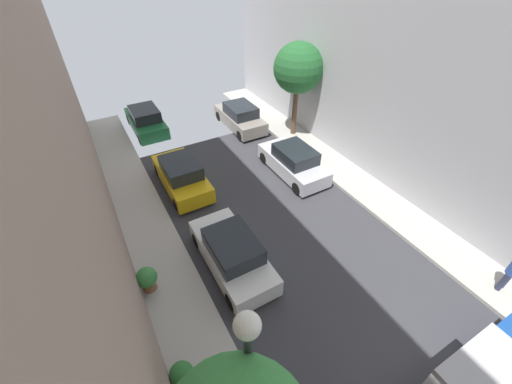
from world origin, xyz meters
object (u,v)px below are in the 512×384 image
pedestrian (512,271)px  parked_car_left_3 (232,253)px  potted_plant_2 (147,279)px  parked_car_right_4 (240,117)px  street_tree_1 (298,69)px  parked_car_right_3 (293,162)px  parked_car_left_4 (182,175)px  parked_car_left_5 (146,121)px  potted_plant_3 (182,376)px  lamp_post (249,371)px

pedestrian → parked_car_left_3: bearing=144.0°
pedestrian → potted_plant_2: bearing=150.5°
potted_plant_2 → pedestrian: bearing=-29.5°
parked_car_right_4 → street_tree_1: 4.86m
parked_car_right_3 → street_tree_1: size_ratio=0.79×
street_tree_1 → parked_car_left_3: bearing=-137.0°
parked_car_left_4 → pedestrian: pedestrian is taller
parked_car_left_5 → potted_plant_3: 15.59m
parked_car_right_3 → potted_plant_2: size_ratio=4.30×
pedestrian → potted_plant_2: pedestrian is taller
lamp_post → parked_car_right_4: bearing=63.5°
parked_car_left_5 → potted_plant_3: bearing=-101.0°
parked_car_left_5 → parked_car_right_4: same height
pedestrian → potted_plant_2: 12.24m
parked_car_left_3 → potted_plant_2: parked_car_left_3 is taller
parked_car_right_4 → street_tree_1: size_ratio=0.79×
potted_plant_2 → lamp_post: bearing=-78.3°
potted_plant_2 → street_tree_1: bearing=32.2°
potted_plant_2 → parked_car_right_3: bearing=22.0°
potted_plant_2 → lamp_post: size_ratio=0.18×
parked_car_left_3 → potted_plant_2: (-3.00, 0.47, -0.03)m
parked_car_left_5 → potted_plant_3: parked_car_left_5 is taller
parked_car_left_5 → parked_car_right_4: bearing=-24.6°
parked_car_right_4 → potted_plant_3: bearing=-123.2°
parked_car_right_3 → lamp_post: (-7.30, -8.70, 2.96)m
parked_car_left_4 → parked_car_left_5: same height
parked_car_left_3 → potted_plant_3: size_ratio=4.60×
lamp_post → parked_car_left_4: bearing=79.7°
parked_car_left_3 → potted_plant_3: 4.24m
parked_car_left_4 → potted_plant_2: parked_car_left_4 is taller
parked_car_right_3 → potted_plant_3: 10.84m
parked_car_right_4 → potted_plant_3: parked_car_right_4 is taller
pedestrian → potted_plant_3: pedestrian is taller
parked_car_left_5 → pedestrian: size_ratio=2.44×
pedestrian → parked_car_left_5: bearing=113.2°
parked_car_right_3 → potted_plant_3: (-8.38, -6.87, -0.08)m
parked_car_left_3 → parked_car_right_4: size_ratio=1.00×
parked_car_left_3 → lamp_post: 5.98m
parked_car_left_3 → parked_car_right_4: 11.20m
street_tree_1 → potted_plant_2: bearing=-147.8°
parked_car_left_5 → street_tree_1: 9.86m
parked_car_right_4 → parked_car_left_5: bearing=155.4°
parked_car_right_3 → parked_car_right_4: same height
potted_plant_3 → lamp_post: size_ratio=0.17×
pedestrian → lamp_post: (-9.55, 0.71, 2.60)m
parked_car_left_4 → lamp_post: 10.98m
parked_car_left_3 → parked_car_right_3: (5.40, 3.86, 0.00)m
parked_car_left_4 → parked_car_right_4: bearing=38.2°
parked_car_right_3 → parked_car_right_4: (0.00, 5.96, 0.00)m
parked_car_left_4 → lamp_post: size_ratio=0.79×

